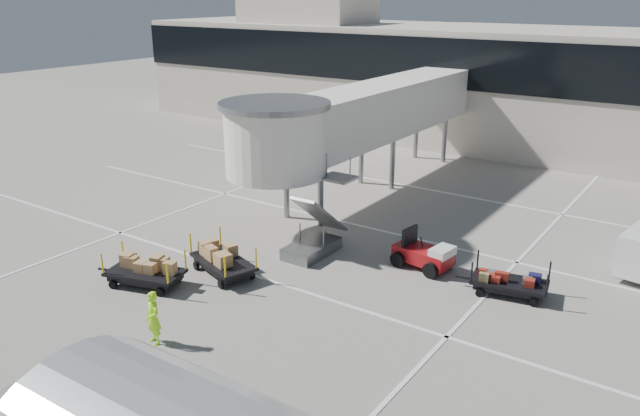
# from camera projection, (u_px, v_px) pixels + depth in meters

# --- Properties ---
(ground) EXTENTS (140.00, 140.00, 0.00)m
(ground) POSITION_uv_depth(u_px,v_px,m) (261.00, 311.00, 21.57)
(ground) COLOR #9A958A
(ground) RESTS_ON ground
(lane_markings) EXTENTS (40.00, 30.00, 0.02)m
(lane_markings) POSITION_uv_depth(u_px,v_px,m) (378.00, 227.00, 29.18)
(lane_markings) COLOR white
(lane_markings) RESTS_ON ground
(terminal) EXTENTS (64.00, 12.11, 15.20)m
(terminal) POSITION_uv_depth(u_px,v_px,m) (528.00, 87.00, 43.69)
(terminal) COLOR beige
(terminal) RESTS_ON ground
(jet_bridge) EXTENTS (5.70, 20.40, 6.03)m
(jet_bridge) POSITION_uv_depth(u_px,v_px,m) (352.00, 119.00, 31.82)
(jet_bridge) COLOR white
(jet_bridge) RESTS_ON ground
(baggage_tug) EXTENTS (2.47, 1.76, 1.53)m
(baggage_tug) POSITION_uv_depth(u_px,v_px,m) (424.00, 255.00, 24.74)
(baggage_tug) COLOR maroon
(baggage_tug) RESTS_ON ground
(suitcase_cart) EXTENTS (3.37, 1.82, 1.29)m
(suitcase_cart) POSITION_uv_depth(u_px,v_px,m) (508.00, 283.00, 22.57)
(suitcase_cart) COLOR black
(suitcase_cart) RESTS_ON ground
(box_cart_near) EXTENTS (3.67, 2.32, 1.42)m
(box_cart_near) POSITION_uv_depth(u_px,v_px,m) (224.00, 262.00, 24.08)
(box_cart_near) COLOR black
(box_cart_near) RESTS_ON ground
(box_cart_far) EXTENTS (3.57, 2.17, 1.37)m
(box_cart_far) POSITION_uv_depth(u_px,v_px,m) (143.00, 271.00, 23.32)
(box_cart_far) COLOR black
(box_cart_far) RESTS_ON ground
(ground_worker) EXTENTS (0.72, 0.57, 1.76)m
(ground_worker) POSITION_uv_depth(u_px,v_px,m) (153.00, 318.00, 19.33)
(ground_worker) COLOR #8BDD17
(ground_worker) RESTS_ON ground
(belt_loader) EXTENTS (4.44, 2.87, 2.01)m
(belt_loader) POSITION_uv_depth(u_px,v_px,m) (306.00, 123.00, 48.20)
(belt_loader) COLOR maroon
(belt_loader) RESTS_ON ground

